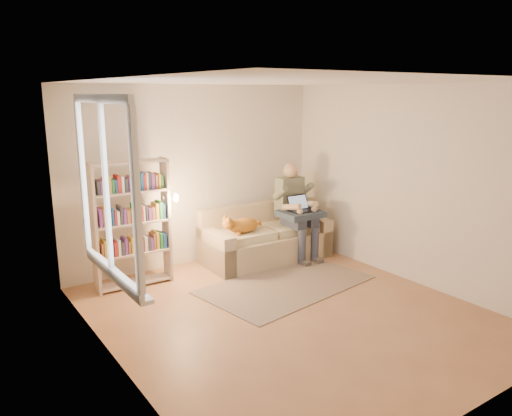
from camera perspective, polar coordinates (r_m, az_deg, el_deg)
floor at (r=5.90m, az=3.81°, el=-11.92°), size 4.50×4.50×0.00m
ceiling at (r=5.35m, az=4.25°, el=14.23°), size 4.00×4.50×0.02m
wall_left at (r=4.55m, az=-16.19°, el=-2.61°), size 0.02×4.50×2.60m
wall_right at (r=6.88m, az=17.23°, el=2.53°), size 0.02×4.50×2.60m
wall_back at (r=7.34m, az=-6.94°, el=3.66°), size 4.00×0.02×2.60m
wall_front at (r=4.03m, az=24.33°, el=-5.31°), size 4.00×0.02×2.60m
window at (r=4.73m, az=-16.41°, el=-1.09°), size 0.12×1.52×1.69m
sofa at (r=7.59m, az=0.99°, el=-3.70°), size 1.94×0.92×0.81m
person at (r=7.60m, az=4.46°, el=0.25°), size 0.43×0.67×1.45m
cat at (r=7.16m, az=-1.58°, el=-1.95°), size 0.73×0.27×0.27m
blanket at (r=7.51m, az=5.18°, el=-0.66°), size 0.62×0.51×0.09m
laptop at (r=7.50m, az=5.15°, el=0.13°), size 0.36×0.32×0.29m
bookshelf at (r=6.59m, az=-14.04°, el=-1.09°), size 1.10×0.34×1.67m
rug at (r=6.69m, az=3.44°, el=-8.72°), size 2.38×1.63×0.01m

